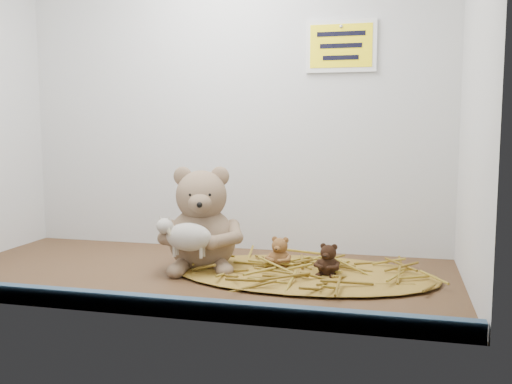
% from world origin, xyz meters
% --- Properties ---
extents(alcove_shell, '(1.20, 0.60, 0.90)m').
position_xyz_m(alcove_shell, '(0.00, 0.09, 0.45)').
color(alcove_shell, '#3D2415').
rests_on(alcove_shell, ground).
extents(front_rail, '(1.19, 0.02, 0.04)m').
position_xyz_m(front_rail, '(0.00, -0.29, 0.02)').
color(front_rail, '#365268').
rests_on(front_rail, shelf_floor).
extents(straw_bed, '(0.62, 0.36, 0.01)m').
position_xyz_m(straw_bed, '(0.25, 0.05, 0.01)').
color(straw_bed, brown).
rests_on(straw_bed, shelf_floor).
extents(main_teddy, '(0.25, 0.26, 0.25)m').
position_xyz_m(main_teddy, '(-0.00, 0.06, 0.12)').
color(main_teddy, '#8C7056').
rests_on(main_teddy, shelf_floor).
extents(toy_lamb, '(0.14, 0.08, 0.09)m').
position_xyz_m(toy_lamb, '(-0.00, -0.03, 0.09)').
color(toy_lamb, beige).
rests_on(toy_lamb, main_teddy).
extents(mini_teddy_tan, '(0.07, 0.07, 0.08)m').
position_xyz_m(mini_teddy_tan, '(0.19, 0.07, 0.05)').
color(mini_teddy_tan, brown).
rests_on(mini_teddy_tan, straw_bed).
extents(mini_teddy_brown, '(0.07, 0.07, 0.07)m').
position_xyz_m(mini_teddy_brown, '(0.31, 0.03, 0.05)').
color(mini_teddy_brown, black).
rests_on(mini_teddy_brown, straw_bed).
extents(wall_sign, '(0.16, 0.01, 0.11)m').
position_xyz_m(wall_sign, '(0.30, 0.29, 0.55)').
color(wall_sign, yellow).
rests_on(wall_sign, back_wall).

